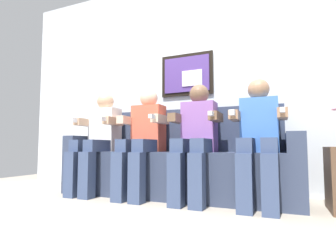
{
  "coord_description": "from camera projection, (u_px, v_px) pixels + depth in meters",
  "views": [
    {
      "loc": [
        1.01,
        -2.22,
        0.5
      ],
      "look_at": [
        0.0,
        0.15,
        0.7
      ],
      "focal_mm": 28.56,
      "sensor_mm": 36.0,
      "label": 1
    }
  ],
  "objects": [
    {
      "name": "person_left_center",
      "position": [
        143.0,
        136.0,
        2.69
      ],
      "size": [
        0.46,
        0.56,
        1.11
      ],
      "color": "#D8593F",
      "rests_on": "ground_plane"
    },
    {
      "name": "back_wall_assembly",
      "position": [
        188.0,
        80.0,
        3.19
      ],
      "size": [
        4.77,
        0.1,
        2.6
      ],
      "color": "silver",
      "rests_on": "ground_plane"
    },
    {
      "name": "couch",
      "position": [
        175.0,
        165.0,
        2.72
      ],
      "size": [
        2.37,
        0.58,
        0.9
      ],
      "color": "#333D56",
      "rests_on": "ground_plane"
    },
    {
      "name": "person_rightmost",
      "position": [
        259.0,
        134.0,
        2.26
      ],
      "size": [
        0.46,
        0.56,
        1.11
      ],
      "color": "#3F72CC",
      "rests_on": "ground_plane"
    },
    {
      "name": "person_leftmost",
      "position": [
        98.0,
        137.0,
        2.91
      ],
      "size": [
        0.46,
        0.56,
        1.11
      ],
      "color": "white",
      "rests_on": "ground_plane"
    },
    {
      "name": "ground_plane",
      "position": [
        161.0,
        203.0,
        2.39
      ],
      "size": [
        6.19,
        6.19,
        0.0
      ],
      "primitive_type": "plane",
      "color": "#9E9384"
    },
    {
      "name": "person_right_center",
      "position": [
        196.0,
        135.0,
        2.48
      ],
      "size": [
        0.46,
        0.56,
        1.11
      ],
      "color": "#8C59A5",
      "rests_on": "ground_plane"
    }
  ]
}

